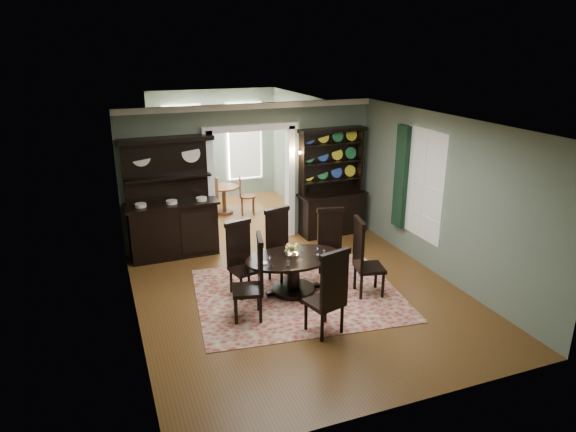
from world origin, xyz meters
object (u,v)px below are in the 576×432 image
dining_table (293,268)px  sideboard (172,216)px  parlor_table (224,196)px  welsh_dresser (331,196)px

dining_table → sideboard: size_ratio=0.71×
dining_table → parlor_table: parlor_table is taller
sideboard → parlor_table: 2.82m
welsh_dresser → sideboard: bearing=177.6°
dining_table → welsh_dresser: welsh_dresser is taller
welsh_dresser → parlor_table: bearing=128.2°
sideboard → parlor_table: size_ratio=3.15×
sideboard → welsh_dresser: 3.59m
dining_table → sideboard: sideboard is taller
parlor_table → welsh_dresser: bearing=-49.0°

